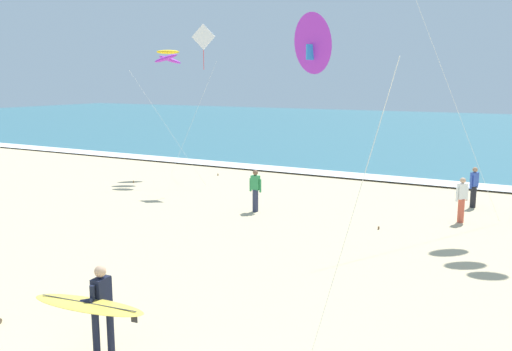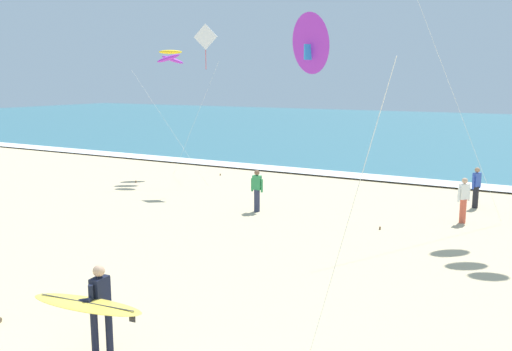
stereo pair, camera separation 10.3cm
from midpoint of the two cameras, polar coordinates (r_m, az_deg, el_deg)
ocean_water at (r=56.69m, az=23.65°, el=4.18°), size 160.00×60.00×0.08m
shoreline_foam at (r=27.51m, az=17.12°, el=-0.59°), size 160.00×1.67×0.01m
surfer_lead at (r=10.15m, az=-16.31°, el=-12.77°), size 2.31×1.03×1.71m
kite_diamond_ivory_far at (r=25.03m, az=-5.43°, el=13.57°), size 4.26×0.93×7.34m
kite_arc_golden_outer at (r=28.22m, az=-8.79°, el=12.13°), size 3.18×2.58×6.38m
kite_delta_violet_extra at (r=8.87m, az=6.37°, el=13.35°), size 2.07×1.25×5.95m
bystander_green_top at (r=20.50m, az=0.24°, el=-1.56°), size 0.50×0.22×1.59m
bystander_blue_top at (r=22.77m, az=22.09°, el=-1.14°), size 0.30×0.46×1.59m
bystander_white_top at (r=20.21m, az=20.96°, el=-2.40°), size 0.36×0.39×1.59m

